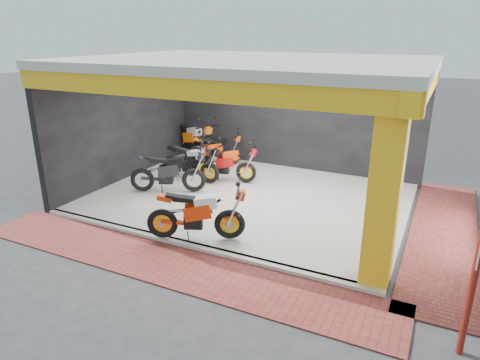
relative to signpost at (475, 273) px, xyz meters
The scene contains 18 objects.
ground 5.65m from the signpost, 158.84° to the left, with size 80.00×80.00×0.00m, color #2D2D30.
showroom_floor 6.62m from the signpost, 142.16° to the left, with size 8.00×6.00×0.10m, color white.
showroom_ceiling 6.90m from the signpost, 142.16° to the left, with size 8.40×6.40×0.20m, color beige.
back_wall 8.76m from the signpost, 125.92° to the left, with size 8.20×0.20×3.50m, color black.
left_wall 10.07m from the signpost, 156.64° to the left, with size 0.20×6.20×3.50m, color black.
corner_column 1.91m from the signpost, 138.20° to the left, with size 0.50×0.50×3.50m, color yellow.
header_beam_front 5.60m from the signpost, 169.12° to the left, with size 8.40×0.30×0.40m, color yellow.
header_beam_right 4.61m from the signpost, 105.87° to the left, with size 0.30×6.40×0.40m, color yellow.
floor_kerb 5.37m from the signpost, 169.33° to the left, with size 8.00×0.20×0.10m, color white.
paver_front 5.29m from the signpost, behind, with size 9.00×1.40×0.03m, color brown.
paver_right 4.20m from the signpost, 94.78° to the left, with size 1.40×7.00×0.03m, color brown.
signpost is the anchor object (origin of this frame).
moto_hero 4.71m from the signpost, 161.26° to the left, with size 2.20×0.82×1.35m, color red, non-canonical shape.
moto_row_a 7.97m from the signpost, 146.20° to the left, with size 2.10×0.78×1.28m, color black, non-canonical shape.
moto_row_b 7.57m from the signpost, 151.49° to the left, with size 2.19×0.81×1.34m, color black, non-canonical shape.
moto_row_c 7.53m from the signpost, 139.07° to the left, with size 2.04×0.76×1.25m, color #B71413, non-canonical shape.
moto_row_d 9.48m from the signpost, 136.95° to the left, with size 1.88×0.70×1.15m, color #F9480A, non-canonical shape.
moto_row_e 10.16m from the signpost, 141.40° to the left, with size 2.42×0.90×1.48m, color orange, non-canonical shape.
Camera 1 is at (4.52, -7.75, 4.29)m, focal length 32.00 mm.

